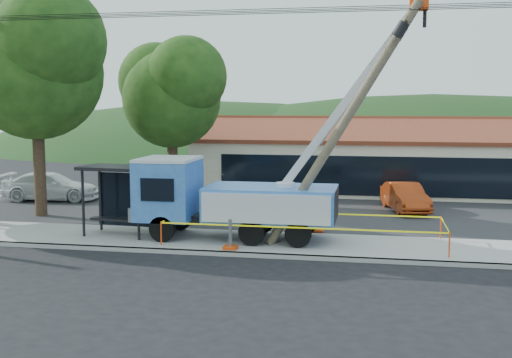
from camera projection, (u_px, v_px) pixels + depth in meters
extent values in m
plane|color=black|center=(255.00, 273.00, 20.87)|extent=(120.00, 120.00, 0.00)
cube|color=#A09D96|center=(266.00, 256.00, 22.91)|extent=(60.00, 0.25, 0.15)
cube|color=#A09D96|center=(274.00, 244.00, 24.77)|extent=(60.00, 4.00, 0.15)
cube|color=#28282B|center=(299.00, 210.00, 32.57)|extent=(60.00, 12.00, 0.10)
cube|color=beige|center=(379.00, 164.00, 39.44)|extent=(22.00, 8.00, 3.40)
cube|color=black|center=(379.00, 176.00, 35.56)|extent=(18.04, 0.08, 2.21)
cube|color=brown|center=(380.00, 130.00, 37.23)|extent=(22.50, 4.53, 1.52)
cube|color=brown|center=(380.00, 127.00, 41.13)|extent=(22.50, 4.53, 1.52)
cube|color=brown|center=(380.00, 118.00, 39.10)|extent=(22.50, 0.30, 0.25)
cylinder|color=#332316|center=(39.00, 165.00, 30.58)|extent=(0.56, 0.56, 5.06)
sphere|color=#18390F|center=(36.00, 73.00, 30.05)|extent=(6.30, 6.30, 6.30)
sphere|color=#18390F|center=(20.00, 49.00, 30.97)|extent=(5.04, 5.04, 5.04)
sphere|color=#18390F|center=(50.00, 40.00, 28.84)|extent=(5.04, 5.04, 5.04)
cylinder|color=#332316|center=(173.00, 166.00, 34.59)|extent=(0.56, 0.56, 4.18)
sphere|color=#18390F|center=(172.00, 99.00, 34.16)|extent=(5.25, 5.25, 5.25)
sphere|color=#18390F|center=(157.00, 81.00, 34.92)|extent=(4.20, 4.20, 4.20)
sphere|color=#18390F|center=(186.00, 76.00, 33.14)|extent=(4.20, 4.20, 4.20)
ellipsoid|color=#1D3914|center=(218.00, 148.00, 77.29)|extent=(78.40, 56.00, 28.00)
ellipsoid|color=#1D3914|center=(432.00, 151.00, 72.69)|extent=(89.60, 64.00, 32.00)
cylinder|color=black|center=(271.00, 13.00, 22.85)|extent=(60.00, 0.02, 0.02)
cylinder|color=black|center=(273.00, 12.00, 23.33)|extent=(60.00, 0.02, 0.02)
cylinder|color=black|center=(276.00, 10.00, 23.80)|extent=(60.00, 0.02, 0.02)
cylinder|color=black|center=(277.00, 9.00, 24.18)|extent=(60.00, 0.02, 0.02)
cylinder|color=black|center=(162.00, 229.00, 24.78)|extent=(0.99, 0.33, 0.99)
cylinder|color=black|center=(180.00, 218.00, 27.03)|extent=(0.99, 0.33, 0.99)
cylinder|color=black|center=(252.00, 232.00, 24.13)|extent=(0.99, 0.33, 0.99)
cylinder|color=black|center=(262.00, 221.00, 26.38)|extent=(0.99, 0.33, 0.99)
cylinder|color=black|center=(298.00, 234.00, 23.80)|extent=(0.99, 0.33, 0.99)
cylinder|color=black|center=(305.00, 222.00, 26.06)|extent=(0.99, 0.33, 0.99)
cube|color=black|center=(241.00, 219.00, 25.34)|extent=(7.27, 1.10, 0.28)
cube|color=blue|center=(169.00, 189.00, 25.76)|extent=(2.20, 2.64, 2.31)
cube|color=silver|center=(168.00, 159.00, 25.61)|extent=(2.20, 2.64, 0.13)
cube|color=black|center=(144.00, 185.00, 25.93)|extent=(0.09, 1.98, 0.99)
cube|color=gray|center=(142.00, 210.00, 26.08)|extent=(0.17, 2.53, 0.55)
cube|color=blue|center=(271.00, 203.00, 25.04)|extent=(5.07, 2.64, 1.32)
cylinder|color=silver|center=(285.00, 191.00, 24.88)|extent=(0.77, 0.77, 0.66)
cube|color=silver|center=(350.00, 97.00, 24.00)|extent=(5.08, 0.31, 6.88)
cube|color=gray|center=(359.00, 89.00, 23.91)|extent=(3.06, 0.20, 4.14)
cube|color=#F1440D|center=(419.00, 2.00, 22.94)|extent=(0.66, 0.55, 0.55)
cube|color=#F1440D|center=(230.00, 247.00, 23.60)|extent=(0.50, 0.50, 0.09)
cube|color=#F1440D|center=(317.00, 230.00, 26.73)|extent=(0.50, 0.50, 0.09)
cylinder|color=brown|center=(342.00, 127.00, 23.48)|extent=(5.60, 0.34, 9.10)
cube|color=brown|center=(406.00, 22.00, 22.63)|extent=(0.18, 1.92, 0.18)
cylinder|color=black|center=(400.00, 33.00, 23.22)|extent=(0.60, 0.38, 0.65)
cylinder|color=black|center=(401.00, 30.00, 22.19)|extent=(0.60, 0.38, 0.65)
cylinder|color=black|center=(83.00, 203.00, 25.66)|extent=(0.12, 0.12, 2.68)
cylinder|color=black|center=(138.00, 206.00, 24.95)|extent=(0.12, 0.12, 2.68)
cylinder|color=black|center=(101.00, 198.00, 26.93)|extent=(0.12, 0.12, 2.68)
cylinder|color=black|center=(154.00, 201.00, 26.22)|extent=(0.12, 0.12, 2.68)
cube|color=black|center=(118.00, 168.00, 25.77)|extent=(3.08, 2.10, 0.13)
cube|color=black|center=(127.00, 199.00, 26.63)|extent=(2.67, 0.36, 2.23)
cube|color=black|center=(119.00, 220.00, 26.03)|extent=(2.49, 0.72, 0.09)
cylinder|color=#F1440D|center=(161.00, 233.00, 24.21)|extent=(0.05, 0.05, 0.92)
cylinder|color=#F1440D|center=(449.00, 244.00, 22.28)|extent=(0.05, 0.05, 0.92)
cylinder|color=#F1440D|center=(441.00, 227.00, 25.31)|extent=(0.05, 0.05, 0.92)
cylinder|color=#F1440D|center=(185.00, 218.00, 27.24)|extent=(0.05, 0.05, 0.92)
cube|color=#FBFA0D|center=(299.00, 227.00, 23.19)|extent=(10.50, 0.01, 0.05)
cube|color=#FBFA0D|center=(445.00, 224.00, 23.75)|extent=(0.01, 3.11, 0.05)
cube|color=#FBFA0D|center=(308.00, 213.00, 26.23)|extent=(10.50, 0.01, 0.05)
cube|color=#FBFA0D|center=(174.00, 215.00, 25.68)|extent=(0.01, 3.11, 0.05)
imported|color=silver|center=(200.00, 217.00, 30.90)|extent=(3.94, 4.49, 1.47)
imported|color=#A33510|center=(405.00, 213.00, 32.09)|extent=(2.50, 4.51, 1.41)
imported|color=white|center=(52.00, 202.00, 35.65)|extent=(5.50, 2.79, 1.53)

